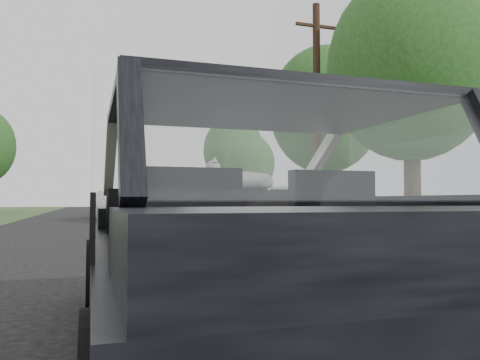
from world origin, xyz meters
TOP-DOWN VIEW (x-y plane):
  - ground at (0.00, 0.00)m, footprint 140.00×140.00m
  - subject_car at (0.00, 0.00)m, footprint 1.80×4.00m
  - dashboard at (0.00, 0.62)m, footprint 1.58×0.45m
  - driver_seat at (-0.40, -0.29)m, footprint 0.50×0.72m
  - passenger_seat at (0.40, -0.29)m, footprint 0.50×0.72m
  - steering_wheel at (-0.40, 0.33)m, footprint 0.36×0.36m
  - cat at (0.24, 0.66)m, footprint 0.59×0.27m
  - guardrail at (4.30, 10.00)m, footprint 0.05×90.00m
  - other_car at (0.36, 22.06)m, footprint 2.46×4.59m
  - highway_sign at (5.01, 23.12)m, footprint 0.51×1.05m
  - utility_pole at (6.71, 12.07)m, footprint 0.33×0.33m
  - tree_0 at (8.87, 9.73)m, footprint 5.91×5.91m
  - tree_1 at (10.07, 17.76)m, footprint 6.52×6.52m
  - tree_2 at (10.28, 29.86)m, footprint 4.87×4.87m
  - tree_3 at (11.95, 39.41)m, footprint 7.35×7.35m

SIDE VIEW (x-z plane):
  - ground at x=0.00m, z-range 0.00..0.00m
  - guardrail at x=4.30m, z-range 0.42..0.74m
  - other_car at x=0.36m, z-range 0.00..1.43m
  - subject_car at x=0.00m, z-range 0.00..1.45m
  - dashboard at x=0.00m, z-range 0.70..1.00m
  - driver_seat at x=-0.40m, z-range 0.67..1.09m
  - passenger_seat at x=0.40m, z-range 0.67..1.09m
  - steering_wheel at x=-0.40m, z-range 0.90..0.94m
  - cat at x=0.24m, z-range 0.96..1.21m
  - highway_sign at x=5.01m, z-range 0.00..2.73m
  - tree_2 at x=10.28m, z-range 0.00..5.66m
  - utility_pole at x=6.71m, z-range 0.00..7.96m
  - tree_0 at x=8.87m, z-range 0.00..8.07m
  - tree_1 at x=10.07m, z-range 0.00..8.32m
  - tree_3 at x=11.95m, z-range 0.00..8.69m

